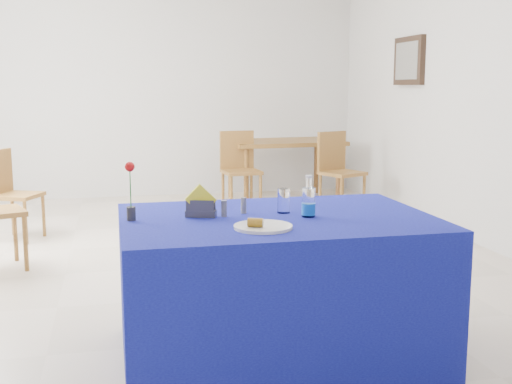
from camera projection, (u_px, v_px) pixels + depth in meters
floor at (208, 265)px, 5.17m from camera, size 7.00×7.00×0.00m
room_shell at (205, 43)px, 4.89m from camera, size 7.00×7.00×7.00m
picture_frame at (409, 61)px, 6.97m from camera, size 0.06×0.64×0.52m
picture_art at (407, 61)px, 6.97m from camera, size 0.02×0.52×0.40m
plate at (263, 227)px, 3.03m from camera, size 0.28×0.28×0.01m
drinking_glass at (284, 201)px, 3.40m from camera, size 0.07×0.07×0.13m
salt_shaker at (244, 205)px, 3.39m from camera, size 0.03×0.03×0.08m
pepper_shaker at (224, 209)px, 3.30m from camera, size 0.03×0.03×0.08m
blue_table at (277, 287)px, 3.38m from camera, size 1.60×1.10×0.76m
water_bottle at (309, 203)px, 3.30m from camera, size 0.07×0.07×0.21m
napkin_holder at (201, 207)px, 3.30m from camera, size 0.17×0.11×0.17m
rose_vase at (131, 192)px, 3.19m from camera, size 0.05×0.05×0.30m
oak_table at (284, 147)px, 8.07m from camera, size 1.48×1.02×0.76m
chair_bg_left at (239, 165)px, 7.46m from camera, size 0.44×0.44×0.91m
chair_bg_right at (337, 166)px, 7.31m from camera, size 0.54×0.54×0.92m
chair_win_b at (10, 188)px, 5.98m from camera, size 0.50×0.50×0.85m
banana_pieces at (256, 222)px, 2.99m from camera, size 0.08×0.07×0.04m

